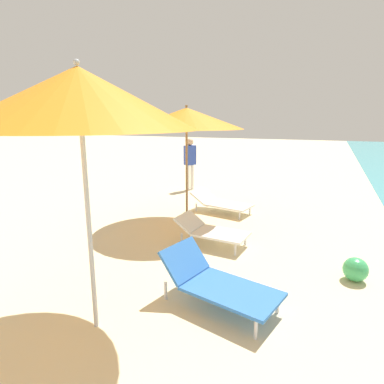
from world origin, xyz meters
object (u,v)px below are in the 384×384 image
umbrella_farthest (187,118)px  beach_ball (355,269)px  person_walking_near (190,159)px  lounger_second_shoreside (217,282)px  lounger_farthest_inland (211,230)px  umbrella_second (79,99)px  lounger_farthest_shoreside (221,202)px

umbrella_farthest → beach_ball: umbrella_farthest is taller
umbrella_farthest → beach_ball: bearing=-24.2°
person_walking_near → beach_ball: 6.64m
lounger_second_shoreside → lounger_farthest_inland: bearing=125.8°
lounger_second_shoreside → umbrella_second: bearing=-126.0°
umbrella_farthest → person_walking_near: umbrella_farthest is taller
umbrella_second → lounger_farthest_inland: bearing=82.7°
lounger_farthest_inland → umbrella_second: bearing=-92.9°
person_walking_near → lounger_second_shoreside: bearing=-33.7°
umbrella_farthest → beach_ball: 4.25m
umbrella_farthest → lounger_farthest_shoreside: bearing=66.3°
umbrella_farthest → person_walking_near: size_ratio=1.53×
umbrella_farthest → lounger_farthest_shoreside: 2.35m
lounger_second_shoreside → lounger_farthest_shoreside: 4.14m
umbrella_second → beach_ball: bearing=40.4°
lounger_farthest_shoreside → beach_ball: lounger_farthest_shoreside is taller
umbrella_second → person_walking_near: 7.38m
lounger_second_shoreside → person_walking_near: bearing=130.3°
umbrella_second → lounger_second_shoreside: bearing=40.4°
umbrella_second → lounger_farthest_inland: 3.57m
lounger_farthest_inland → person_walking_near: 4.83m
umbrella_second → lounger_farthest_shoreside: umbrella_second is taller
lounger_farthest_inland → beach_ball: (2.39, -0.46, -0.10)m
lounger_second_shoreside → lounger_farthest_inland: (-0.75, 1.84, -0.04)m
lounger_second_shoreside → umbrella_farthest: bearing=134.4°
lounger_farthest_shoreside → person_walking_near: size_ratio=0.95×
lounger_second_shoreside → lounger_farthest_inland: 1.99m
person_walking_near → beach_ball: size_ratio=4.86×
lounger_farthest_shoreside → person_walking_near: bearing=141.2°
umbrella_second → lounger_farthest_shoreside: bearing=91.8°
lounger_second_shoreside → beach_ball: bearing=53.9°
umbrella_farthest → lounger_second_shoreside: bearing=-59.2°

